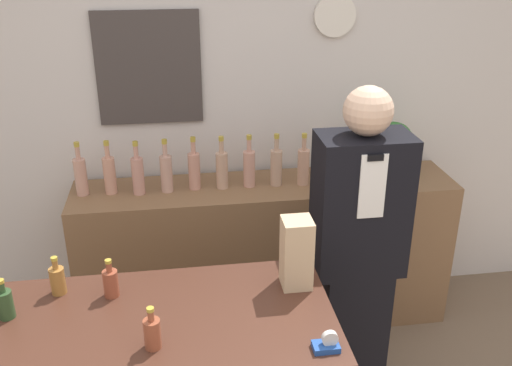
{
  "coord_description": "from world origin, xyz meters",
  "views": [
    {
      "loc": [
        -0.29,
        -1.22,
        2.24
      ],
      "look_at": [
        0.05,
        1.11,
        1.2
      ],
      "focal_mm": 40.0,
      "sensor_mm": 36.0,
      "label": 1
    }
  ],
  "objects_px": {
    "potted_plant": "(392,148)",
    "tape_dispenser": "(327,344)",
    "paper_bag": "(297,253)",
    "shopkeeper": "(356,257)"
  },
  "relations": [
    {
      "from": "paper_bag",
      "to": "tape_dispenser",
      "type": "relative_size",
      "value": 3.22
    },
    {
      "from": "shopkeeper",
      "to": "potted_plant",
      "type": "relative_size",
      "value": 4.9
    },
    {
      "from": "potted_plant",
      "to": "tape_dispenser",
      "type": "height_order",
      "value": "potted_plant"
    },
    {
      "from": "tape_dispenser",
      "to": "paper_bag",
      "type": "bearing_deg",
      "value": 93.5
    },
    {
      "from": "shopkeeper",
      "to": "paper_bag",
      "type": "distance_m",
      "value": 0.59
    },
    {
      "from": "potted_plant",
      "to": "paper_bag",
      "type": "relative_size",
      "value": 1.16
    },
    {
      "from": "potted_plant",
      "to": "tape_dispenser",
      "type": "distance_m",
      "value": 1.65
    },
    {
      "from": "potted_plant",
      "to": "paper_bag",
      "type": "distance_m",
      "value": 1.32
    },
    {
      "from": "paper_bag",
      "to": "tape_dispenser",
      "type": "height_order",
      "value": "paper_bag"
    },
    {
      "from": "shopkeeper",
      "to": "tape_dispenser",
      "type": "height_order",
      "value": "shopkeeper"
    }
  ]
}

